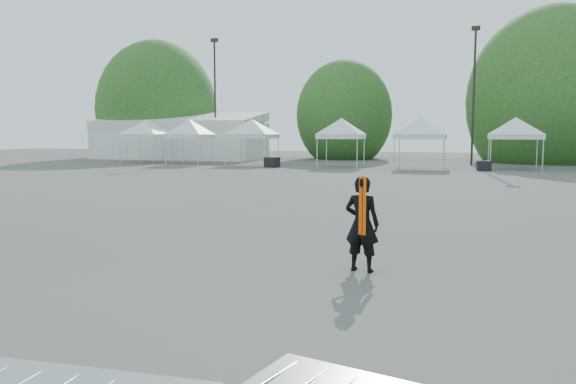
% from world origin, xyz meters
% --- Properties ---
extents(ground, '(120.00, 120.00, 0.00)m').
position_xyz_m(ground, '(0.00, 0.00, 0.00)').
color(ground, '#474442').
rests_on(ground, ground).
extents(marquee, '(15.00, 6.25, 4.23)m').
position_xyz_m(marquee, '(-22.00, 35.00, 1.97)').
color(marquee, white).
rests_on(marquee, ground).
extents(light_pole_west, '(0.60, 0.25, 10.30)m').
position_xyz_m(light_pole_west, '(-18.00, 34.00, 5.77)').
color(light_pole_west, black).
rests_on(light_pole_west, ground).
extents(light_pole_east, '(0.60, 0.25, 9.80)m').
position_xyz_m(light_pole_east, '(3.00, 32.00, 5.52)').
color(light_pole_east, black).
rests_on(light_pole_east, ground).
extents(tree_far_w, '(4.80, 4.80, 7.30)m').
position_xyz_m(tree_far_w, '(-26.00, 38.00, 4.54)').
color(tree_far_w, '#382314').
rests_on(tree_far_w, ground).
extents(tree_mid_w, '(4.16, 4.16, 6.33)m').
position_xyz_m(tree_mid_w, '(-8.00, 40.00, 3.93)').
color(tree_mid_w, '#382314').
rests_on(tree_mid_w, ground).
extents(tree_mid_e, '(5.12, 5.12, 7.79)m').
position_xyz_m(tree_mid_e, '(9.00, 39.00, 4.84)').
color(tree_mid_e, '#382314').
rests_on(tree_mid_e, ground).
extents(tent_a, '(4.48, 4.48, 3.88)m').
position_xyz_m(tent_a, '(-21.44, 28.59, 3.06)').
color(tent_a, silver).
rests_on(tent_a, ground).
extents(tent_b, '(3.98, 3.98, 3.88)m').
position_xyz_m(tent_b, '(-17.02, 27.34, 3.06)').
color(tent_b, silver).
rests_on(tent_b, ground).
extents(tent_c, '(4.59, 4.59, 3.88)m').
position_xyz_m(tent_c, '(-12.42, 28.22, 3.06)').
color(tent_c, silver).
rests_on(tent_c, ground).
extents(tent_d, '(4.10, 4.10, 3.88)m').
position_xyz_m(tent_d, '(-5.53, 27.22, 3.06)').
color(tent_d, silver).
rests_on(tent_d, ground).
extents(tent_e, '(4.55, 4.55, 3.88)m').
position_xyz_m(tent_e, '(-0.27, 27.27, 3.06)').
color(tent_e, silver).
rests_on(tent_e, ground).
extents(tent_f, '(4.53, 4.53, 3.88)m').
position_xyz_m(tent_f, '(5.56, 28.28, 3.06)').
color(tent_f, silver).
rests_on(tent_f, ground).
extents(man, '(0.64, 0.48, 1.61)m').
position_xyz_m(man, '(0.87, -1.22, 0.81)').
color(man, black).
rests_on(man, ground).
extents(crate_west, '(1.10, 0.99, 0.70)m').
position_xyz_m(crate_west, '(-9.96, 25.59, 0.35)').
color(crate_west, black).
rests_on(crate_west, ground).
extents(crate_mid, '(0.88, 0.72, 0.63)m').
position_xyz_m(crate_mid, '(3.67, 26.08, 0.31)').
color(crate_mid, black).
rests_on(crate_mid, ground).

